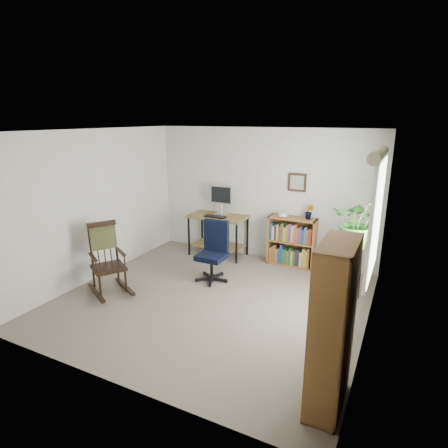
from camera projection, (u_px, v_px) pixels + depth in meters
The scene contains 18 objects.
floor at pixel (212, 300), 5.46m from camera, with size 4.20×4.00×0.00m, color gray.
ceiling at pixel (210, 131), 4.80m from camera, with size 4.20×4.00×0.00m, color silver.
wall_back at pixel (263, 195), 6.85m from camera, with size 4.20×0.00×2.40m, color silver.
wall_front at pixel (107, 273), 3.40m from camera, with size 4.20×0.00×2.40m, color silver.
wall_left at pixel (96, 205), 6.02m from camera, with size 0.00×4.00×2.40m, color silver.
wall_right at pixel (374, 243), 4.23m from camera, with size 0.00×4.00×2.40m, color silver.
window at pixel (375, 219), 4.45m from camera, with size 0.12×1.20×1.50m, color white, non-canonical shape.
desk at pixel (218, 235), 7.14m from camera, with size 1.08×0.60×0.78m, color olive, non-canonical shape.
monitor at pixel (221, 200), 7.08m from camera, with size 0.46×0.16×0.56m, color silver, non-canonical shape.
keyboard at pixel (215, 217), 6.93m from camera, with size 0.40×0.15×0.03m, color black.
office_chair at pixel (211, 252), 5.97m from camera, with size 0.54×0.54×0.99m, color black, non-canonical shape.
rocking_chair at pixel (108, 258), 5.56m from camera, with size 0.56×0.94×1.09m, color black, non-canonical shape.
low_bookshelf at pixel (292, 242), 6.63m from camera, with size 0.84×0.28×0.88m, color #966231, non-canonical shape.
tall_bookshelf at pixel (332, 328), 3.27m from camera, with size 0.30×0.69×1.58m, color #966231, non-canonical shape.
plant_stand at pixel (353, 271), 5.41m from camera, with size 0.23×0.23×0.84m, color black, non-canonical shape.
spider_plant at pixel (360, 197), 5.11m from camera, with size 1.69×1.88×1.46m, color #2D6724.
potted_plant_small at pixel (309, 216), 6.38m from camera, with size 0.13×0.24×0.11m, color #2D6724.
framed_picture at pixel (297, 182), 6.48m from camera, with size 0.32×0.04×0.32m, color black, non-canonical shape.
Camera 1 is at (2.36, -4.35, 2.57)m, focal length 30.00 mm.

